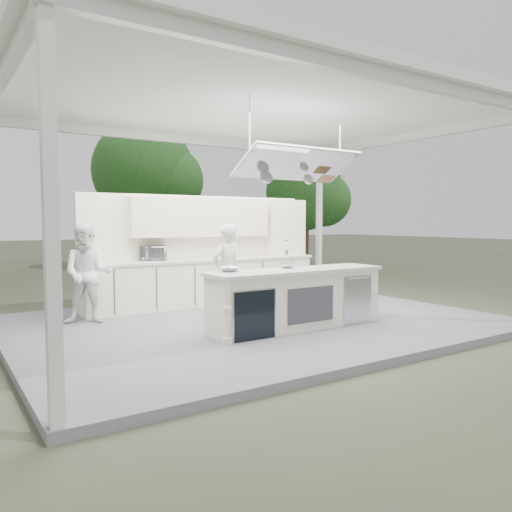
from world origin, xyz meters
TOP-DOWN VIEW (x-y plane):
  - ground at (0.00, 0.00)m, footprint 90.00×90.00m
  - stage_deck at (0.00, 0.00)m, footprint 8.00×6.00m
  - tent at (0.00, -0.01)m, footprint 8.20×6.20m
  - demo_island at (0.18, -0.91)m, footprint 3.10×0.79m
  - back_counter at (0.00, 1.90)m, footprint 5.08×0.72m
  - back_wall_unit at (0.44, 2.11)m, footprint 5.05×0.48m
  - tree_cluster at (-0.16, 9.77)m, footprint 19.55×9.40m
  - head_chef at (-0.38, 0.36)m, footprint 0.69×0.53m
  - sous_chef at (-2.53, 1.30)m, footprint 1.00×0.91m
  - toaster_oven at (-1.06, 2.08)m, footprint 0.61×0.51m
  - bowl_large at (-0.91, -0.65)m, footprint 0.38×0.38m
  - bowl_small at (0.19, -0.65)m, footprint 0.34×0.34m

SIDE VIEW (x-z plane):
  - ground at x=0.00m, z-range 0.00..0.00m
  - stage_deck at x=0.00m, z-range 0.00..0.12m
  - demo_island at x=0.18m, z-range 0.12..1.07m
  - back_counter at x=0.00m, z-range 0.12..1.07m
  - head_chef at x=-0.38m, z-range 0.12..1.79m
  - sous_chef at x=-2.53m, z-range 0.12..1.80m
  - bowl_large at x=-0.91m, z-range 1.07..1.14m
  - bowl_small at x=0.19m, z-range 1.07..1.15m
  - toaster_oven at x=-1.06m, z-range 1.07..1.35m
  - back_wall_unit at x=0.44m, z-range 0.45..2.70m
  - tree_cluster at x=-0.16m, z-range 0.36..6.21m
  - tent at x=0.00m, z-range 1.78..5.64m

